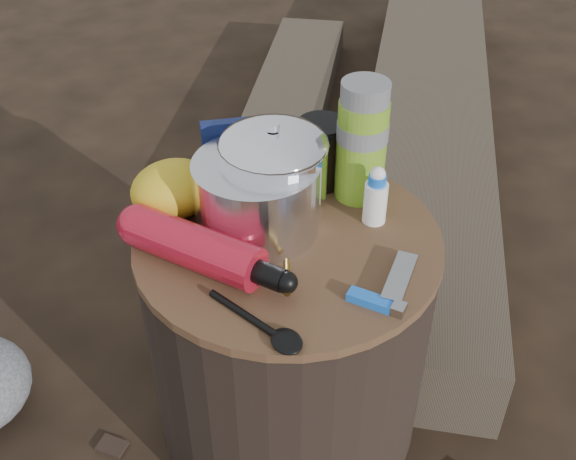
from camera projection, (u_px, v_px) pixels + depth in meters
name	position (u px, v px, depth m)	size (l,w,h in m)	color
ground	(288.00, 413.00, 1.43)	(60.00, 60.00, 0.00)	black
stump	(288.00, 335.00, 1.29)	(0.50, 0.50, 0.46)	black
log_main	(426.00, 125.00, 2.18)	(0.36, 2.14, 0.18)	#41362B
log_small	(287.00, 112.00, 2.31)	(0.24, 1.34, 0.11)	#41362B
foil_windscreen	(257.00, 196.00, 1.13)	(0.21, 0.21, 0.13)	silver
camping_pot	(274.00, 175.00, 1.14)	(0.17, 0.17, 0.17)	white
fuel_bottle	(195.00, 247.00, 1.07)	(0.07, 0.29, 0.07)	red
thermos	(362.00, 142.00, 1.18)	(0.09, 0.09, 0.21)	#71A324
travel_mug	(321.00, 153.00, 1.24)	(0.08, 0.08, 0.12)	black
stuff_sack	(173.00, 189.00, 1.17)	(0.14, 0.12, 0.10)	gold
food_pouch	(236.00, 159.00, 1.20)	(0.11, 0.03, 0.14)	#0E194E
lighter	(370.00, 300.00, 1.02)	(0.02, 0.09, 0.02)	blue
multitool	(399.00, 279.00, 1.06)	(0.03, 0.11, 0.02)	#A0A0A5
spork	(246.00, 315.00, 1.00)	(0.04, 0.16, 0.01)	black
squeeze_bottle	(376.00, 198.00, 1.15)	(0.04, 0.04, 0.09)	white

